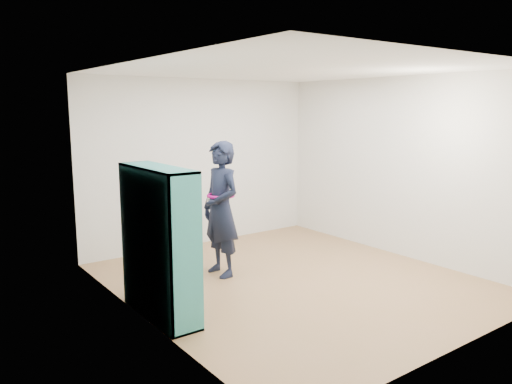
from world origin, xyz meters
TOP-DOWN VIEW (x-y plane):
  - floor at (0.00, 0.00)m, footprint 4.50×4.50m
  - ceiling at (0.00, 0.00)m, footprint 4.50×4.50m
  - wall_left at (-2.00, 0.00)m, footprint 0.02×4.50m
  - wall_right at (2.00, 0.00)m, footprint 0.02×4.50m
  - wall_back at (0.00, 2.25)m, footprint 4.00×0.02m
  - wall_front at (0.00, -2.25)m, footprint 4.00×0.02m
  - bookshelf at (-1.85, 0.01)m, footprint 0.34×1.18m
  - person at (-0.60, 0.75)m, footprint 0.43×0.64m
  - smartphone at (-0.75, 0.82)m, footprint 0.01×0.09m

SIDE VIEW (x-z plane):
  - floor at x=0.00m, z-range 0.00..0.00m
  - bookshelf at x=-1.85m, z-range -0.03..1.54m
  - person at x=-0.60m, z-range 0.00..1.75m
  - smartphone at x=-0.75m, z-range 0.93..1.05m
  - wall_left at x=-2.00m, z-range 0.00..2.60m
  - wall_right at x=2.00m, z-range 0.00..2.60m
  - wall_back at x=0.00m, z-range 0.00..2.60m
  - wall_front at x=0.00m, z-range 0.00..2.60m
  - ceiling at x=0.00m, z-range 2.60..2.60m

